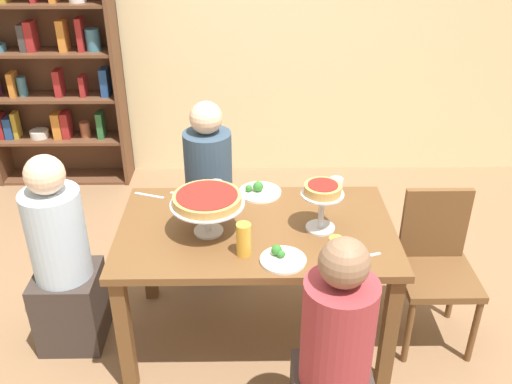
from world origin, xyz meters
TOP-DOWN VIEW (x-y plane):
  - ground_plane at (0.00, 0.00)m, footprint 12.00×12.00m
  - rear_partition at (0.00, 2.20)m, footprint 8.00×0.12m
  - dining_table at (0.00, 0.00)m, footprint 1.42×0.85m
  - bookshelf at (-1.63, 2.01)m, footprint 1.10×0.30m
  - diner_near_right at (0.32, -0.74)m, footprint 0.34×0.34m
  - diner_far_left at (-0.29, 0.73)m, footprint 0.34×0.34m
  - diner_head_west at (-1.03, 0.00)m, footprint 0.34×0.34m
  - chair_head_east at (0.98, 0.04)m, footprint 0.40×0.40m
  - deep_dish_pizza_stand at (-0.24, -0.04)m, footprint 0.37×0.37m
  - personal_pizza_stand at (0.33, -0.02)m, footprint 0.22×0.22m
  - salad_plate_near_diner at (0.02, 0.35)m, footprint 0.24×0.24m
  - salad_plate_far_diner at (0.12, -0.29)m, footprint 0.22×0.22m
  - beer_glass_amber_tall at (0.36, -0.33)m, footprint 0.07×0.07m
  - beer_glass_amber_short at (-0.06, -0.24)m, footprint 0.07×0.07m
  - water_glass_clear_near at (-0.22, 0.28)m, footprint 0.07×0.07m
  - water_glass_clear_far at (-0.31, 0.21)m, footprint 0.07×0.07m
  - water_glass_clear_spare at (0.45, 0.32)m, footprint 0.07×0.07m
  - cutlery_fork_near at (-0.40, 0.34)m, footprint 0.18×0.07m
  - cutlery_knife_near at (-0.60, 0.33)m, footprint 0.18×0.07m
  - cutlery_fork_far at (0.50, -0.27)m, footprint 0.18×0.07m

SIDE VIEW (x-z plane):
  - ground_plane at x=0.00m, z-range 0.00..0.00m
  - chair_head_east at x=0.98m, z-range 0.05..0.92m
  - diner_near_right at x=0.32m, z-range -0.08..1.07m
  - diner_far_left at x=-0.29m, z-range -0.08..1.07m
  - diner_head_west at x=-1.03m, z-range -0.08..1.07m
  - dining_table at x=0.00m, z-range 0.27..1.01m
  - cutlery_fork_near at x=-0.40m, z-range 0.74..0.74m
  - cutlery_knife_near at x=-0.60m, z-range 0.74..0.74m
  - cutlery_fork_far at x=0.50m, z-range 0.74..0.74m
  - salad_plate_far_diner at x=0.12m, z-range 0.72..0.79m
  - salad_plate_near_diner at x=0.02m, z-range 0.72..0.79m
  - water_glass_clear_spare at x=0.45m, z-range 0.74..0.85m
  - water_glass_clear_near at x=-0.22m, z-range 0.74..0.85m
  - water_glass_clear_far at x=-0.31m, z-range 0.74..0.86m
  - beer_glass_amber_tall at x=0.36m, z-range 0.74..0.89m
  - beer_glass_amber_short at x=-0.06m, z-range 0.74..0.91m
  - deep_dish_pizza_stand at x=-0.24m, z-range 0.81..1.03m
  - personal_pizza_stand at x=0.33m, z-range 0.81..1.06m
  - bookshelf at x=-1.63m, z-range 0.01..2.22m
  - rear_partition at x=0.00m, z-range 0.00..2.80m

